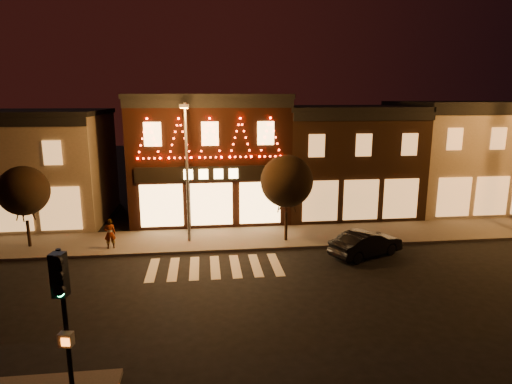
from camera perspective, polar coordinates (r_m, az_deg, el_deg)
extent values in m
plane|color=black|center=(17.99, -5.00, -14.57)|extent=(120.00, 120.00, 0.00)
cube|color=#47423D|center=(25.47, -1.14, -6.08)|extent=(44.00, 4.00, 0.15)
cube|color=#7F735A|center=(32.88, -29.39, 2.68)|extent=(12.00, 8.00, 7.00)
cube|color=black|center=(32.57, -30.08, 9.01)|extent=(12.20, 8.20, 0.30)
cube|color=black|center=(30.32, -6.11, 4.47)|extent=(10.00, 8.00, 8.00)
cube|color=black|center=(30.04, -6.30, 12.34)|extent=(10.20, 8.20, 0.30)
cube|color=black|center=(25.99, -6.14, 11.46)|extent=(10.00, 0.25, 0.50)
cube|color=black|center=(26.33, -5.93, 2.39)|extent=(9.00, 0.15, 0.90)
cube|color=#FFD87F|center=(26.23, -5.93, 2.36)|extent=(3.40, 0.08, 0.60)
cube|color=#352012|center=(31.96, 11.24, 3.98)|extent=(9.00, 8.00, 7.20)
cube|color=black|center=(31.64, 11.53, 10.72)|extent=(9.20, 8.20, 0.30)
cube|color=black|center=(27.84, 14.13, 9.57)|extent=(9.00, 0.25, 0.50)
cube|color=#7F735A|center=(35.77, 25.12, 4.17)|extent=(9.00, 8.00, 7.50)
cube|color=black|center=(35.51, 25.70, 10.40)|extent=(9.20, 8.20, 0.30)
cube|color=black|center=(32.16, 29.51, 9.23)|extent=(9.00, 0.25, 0.50)
cylinder|color=black|center=(11.95, -23.49, -17.24)|extent=(0.12, 0.12, 4.57)
cube|color=black|center=(11.02, -24.39, -9.86)|extent=(0.37, 0.35, 1.04)
cylinder|color=#19FF72|center=(11.01, -24.33, -11.85)|extent=(0.23, 0.10, 0.22)
cube|color=beige|center=(11.73, -23.64, -17.29)|extent=(0.35, 0.27, 0.34)
cylinder|color=#59595E|center=(24.15, -9.01, 2.35)|extent=(0.15, 0.15, 7.69)
cylinder|color=#59595E|center=(23.03, -9.37, 11.24)|extent=(0.12, 1.54, 0.10)
cube|color=#59595E|center=(22.26, -9.41, 11.08)|extent=(0.48, 0.28, 0.17)
cube|color=orange|center=(22.26, -9.40, 10.81)|extent=(0.37, 0.20, 0.05)
cylinder|color=black|center=(26.74, -27.65, -4.84)|extent=(0.17, 0.17, 1.45)
sphere|color=black|center=(26.20, -28.17, 0.14)|extent=(2.64, 2.64, 2.64)
cylinder|color=black|center=(24.75, 3.96, -4.53)|extent=(0.17, 0.17, 1.60)
sphere|color=black|center=(24.12, 4.05, 1.43)|extent=(2.92, 2.92, 2.92)
imported|color=black|center=(23.47, 14.24, -6.56)|extent=(4.29, 2.98, 1.34)
imported|color=gray|center=(24.66, -18.61, -5.18)|extent=(0.66, 0.50, 1.64)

